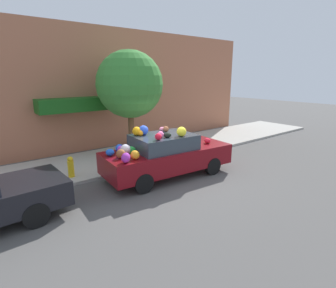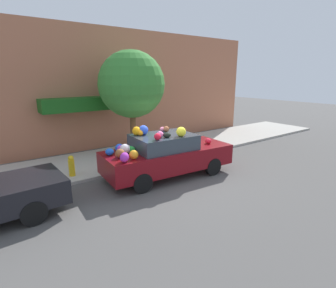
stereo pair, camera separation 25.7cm
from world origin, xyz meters
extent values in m
plane|color=#565451|center=(0.00, 0.00, 0.00)|extent=(60.00, 60.00, 0.00)
cube|color=#B2ADA3|center=(0.00, 2.70, 0.05)|extent=(24.00, 3.20, 0.10)
cube|color=#B26B4C|center=(0.00, 4.95, 2.74)|extent=(18.00, 0.30, 5.48)
cube|color=#195919|center=(-1.46, 4.35, 2.18)|extent=(3.14, 0.90, 0.55)
cylinder|color=brown|center=(0.18, 2.75, 1.08)|extent=(0.24, 0.24, 1.96)
sphere|color=#388433|center=(0.18, 2.75, 3.00)|extent=(2.69, 2.69, 2.69)
cylinder|color=gold|center=(-2.74, 1.67, 0.38)|extent=(0.20, 0.20, 0.55)
sphere|color=gold|center=(-2.74, 1.67, 0.71)|extent=(0.18, 0.18, 0.18)
cube|color=maroon|center=(0.00, 0.01, 0.64)|extent=(4.49, 1.98, 0.68)
cube|color=#333D47|center=(-0.17, 0.02, 1.22)|extent=(2.07, 1.60, 0.48)
cylinder|color=black|center=(1.41, 0.66, 0.30)|extent=(0.62, 0.22, 0.61)
cylinder|color=black|center=(1.30, -0.85, 0.30)|extent=(0.62, 0.22, 0.61)
cylinder|color=black|center=(-1.30, 0.86, 0.30)|extent=(0.62, 0.22, 0.61)
cylinder|color=black|center=(-1.41, -0.65, 0.30)|extent=(0.62, 0.22, 0.61)
ellipsoid|color=blue|center=(-1.91, 0.41, 1.09)|extent=(0.36, 0.36, 0.21)
sphere|color=pink|center=(-0.50, -0.26, 1.57)|extent=(0.26, 0.26, 0.21)
sphere|color=white|center=(-1.48, 0.23, 1.14)|extent=(0.37, 0.37, 0.32)
ellipsoid|color=black|center=(-0.32, -0.38, 1.54)|extent=(0.31, 0.30, 0.16)
sphere|color=blue|center=(-0.70, 0.40, 1.62)|extent=(0.36, 0.36, 0.31)
sphere|color=#AE3BC1|center=(-1.52, 0.48, 1.10)|extent=(0.31, 0.31, 0.24)
sphere|color=red|center=(-0.74, -0.48, 1.57)|extent=(0.28, 0.28, 0.21)
ellipsoid|color=pink|center=(0.14, 0.52, 1.54)|extent=(0.27, 0.25, 0.15)
sphere|color=#985A2F|center=(-1.77, -0.02, 1.12)|extent=(0.31, 0.31, 0.27)
sphere|color=#FEA524|center=(-1.50, -0.36, 1.11)|extent=(0.29, 0.29, 0.27)
ellipsoid|color=#B033B6|center=(-1.85, -0.46, 1.12)|extent=(0.40, 0.38, 0.28)
ellipsoid|color=blue|center=(-1.51, 0.57, 1.11)|extent=(0.39, 0.36, 0.26)
ellipsoid|color=green|center=(-1.34, 0.20, 1.10)|extent=(0.42, 0.39, 0.24)
sphere|color=yellow|center=(0.13, -0.52, 1.62)|extent=(0.38, 0.38, 0.31)
ellipsoid|color=red|center=(1.54, -0.33, 1.08)|extent=(0.32, 0.34, 0.19)
sphere|color=brown|center=(0.17, 0.35, 1.56)|extent=(0.20, 0.20, 0.20)
ellipsoid|color=white|center=(-1.21, 0.59, 1.07)|extent=(0.28, 0.33, 0.17)
sphere|color=orange|center=(-0.85, 0.35, 1.56)|extent=(0.19, 0.19, 0.18)
sphere|color=orange|center=(-0.92, 0.47, 1.61)|extent=(0.39, 0.39, 0.28)
sphere|color=pink|center=(-1.77, -0.03, 1.07)|extent=(0.20, 0.20, 0.18)
sphere|color=#AF3DC6|center=(1.48, 0.41, 1.06)|extent=(0.21, 0.21, 0.15)
cylinder|color=black|center=(-4.36, 0.86, 0.30)|extent=(0.60, 0.21, 0.59)
cylinder|color=black|center=(-4.29, -0.67, 0.30)|extent=(0.60, 0.21, 0.59)
camera|label=1|loc=(-5.19, -6.68, 3.33)|focal=28.00mm
camera|label=2|loc=(-4.98, -6.84, 3.33)|focal=28.00mm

